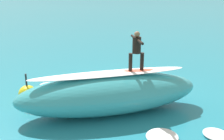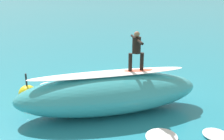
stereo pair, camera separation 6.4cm
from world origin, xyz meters
The scene contains 11 objects.
ground_plane centered at (0.00, 0.00, 0.00)m, with size 120.00×120.00×0.00m, color teal.
wave_crest centered at (0.53, 1.91, 0.78)m, with size 7.15×2.16×1.57m, color teal.
wave_foam_lip centered at (0.53, 1.91, 1.61)m, with size 6.08×0.76×0.08m, color white.
surfboard_riding centered at (-0.52, 1.72, 1.61)m, with size 1.90×0.48×0.09m, color #E0563D.
surfer_riding centered at (-0.52, 1.72, 2.53)m, with size 0.60×1.44×1.52m.
surfboard_paddling centered at (1.19, -0.87, 0.05)m, with size 2.49×0.57×0.09m, color silver.
surfer_paddling centered at (1.18, -1.01, 0.23)m, with size 0.39×1.82×0.33m.
buoy_marker centered at (3.94, 0.83, 0.38)m, with size 0.75×0.75×1.28m.
foam_patch_near centered at (-2.95, 3.89, 0.07)m, with size 0.87×0.83×0.13m, color white.
foam_patch_mid centered at (-1.11, 3.92, 0.06)m, with size 1.09×1.07×0.13m, color white.
foam_patch_far centered at (3.34, -0.93, 0.08)m, with size 0.91×0.62×0.17m, color white.
Camera 2 is at (0.97, 11.73, 5.10)m, focal length 44.22 mm.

